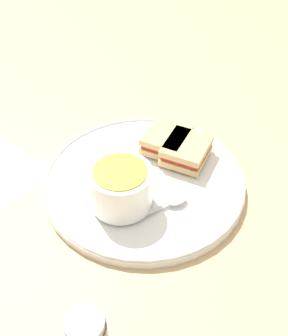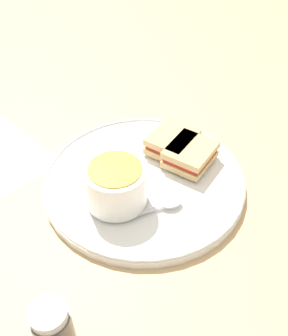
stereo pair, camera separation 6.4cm
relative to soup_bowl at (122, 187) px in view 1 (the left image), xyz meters
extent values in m
plane|color=tan|center=(-0.07, 0.00, -0.05)|extent=(2.40, 2.40, 0.00)
cylinder|color=white|center=(-0.07, 0.00, -0.04)|extent=(0.34, 0.34, 0.01)
torus|color=white|center=(-0.07, 0.00, -0.04)|extent=(0.34, 0.34, 0.01)
cylinder|color=white|center=(0.00, 0.00, -0.03)|extent=(0.05, 0.05, 0.01)
cylinder|color=white|center=(0.00, 0.00, 0.00)|extent=(0.10, 0.10, 0.06)
cylinder|color=gold|center=(0.00, 0.00, 0.03)|extent=(0.08, 0.08, 0.01)
cube|color=silver|center=(0.00, 0.05, -0.03)|extent=(0.07, 0.04, 0.00)
ellipsoid|color=silver|center=(-0.05, 0.07, -0.03)|extent=(0.04, 0.04, 0.01)
cube|color=tan|center=(-0.15, 0.04, -0.03)|extent=(0.09, 0.08, 0.01)
cube|color=#B72D23|center=(-0.15, 0.04, -0.02)|extent=(0.08, 0.07, 0.01)
cube|color=tan|center=(-0.15, 0.04, -0.01)|extent=(0.09, 0.08, 0.01)
cube|color=tan|center=(-0.16, -0.01, -0.03)|extent=(0.09, 0.08, 0.01)
cube|color=#B72D23|center=(-0.16, -0.01, -0.02)|extent=(0.08, 0.07, 0.01)
cube|color=tan|center=(-0.16, -0.01, -0.01)|extent=(0.09, 0.08, 0.01)
cylinder|color=#B7B7BC|center=(0.21, 0.10, 0.04)|extent=(0.04, 0.04, 0.01)
camera|label=1|loc=(0.34, 0.24, 0.42)|focal=42.00mm
camera|label=2|loc=(0.30, 0.29, 0.42)|focal=42.00mm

